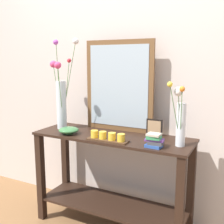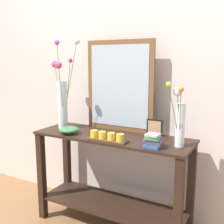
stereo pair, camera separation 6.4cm
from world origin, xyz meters
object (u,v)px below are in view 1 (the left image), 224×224
at_px(candle_tray, 107,137).
at_px(vase_right, 180,118).
at_px(console_table, 112,172).
at_px(mirror_leaning, 119,86).
at_px(tall_vase_left, 61,96).
at_px(picture_frame_small, 154,127).
at_px(decorative_bowl, 69,130).
at_px(book_stack, 154,140).

bearing_deg(candle_tray, vase_right, 12.56).
bearing_deg(console_table, mirror_leaning, 99.26).
distance_m(console_table, mirror_leaning, 0.71).
relative_size(console_table, tall_vase_left, 1.65).
height_order(console_table, picture_frame_small, picture_frame_small).
bearing_deg(tall_vase_left, candle_tray, -17.02).
height_order(console_table, tall_vase_left, tall_vase_left).
xyz_separation_m(console_table, mirror_leaning, (-0.03, 0.18, 0.69)).
relative_size(mirror_leaning, decorative_bowl, 4.62).
xyz_separation_m(console_table, vase_right, (0.54, -0.04, 0.51)).
distance_m(candle_tray, picture_frame_small, 0.41).
bearing_deg(picture_frame_small, console_table, -150.31).
xyz_separation_m(console_table, tall_vase_left, (-0.50, 0.01, 0.60)).
height_order(tall_vase_left, candle_tray, tall_vase_left).
relative_size(candle_tray, picture_frame_small, 2.43).
height_order(tall_vase_left, vase_right, tall_vase_left).
bearing_deg(book_stack, decorative_bowl, 178.42).
xyz_separation_m(tall_vase_left, candle_tray, (0.54, -0.16, -0.26)).
relative_size(tall_vase_left, book_stack, 5.74).
height_order(candle_tray, book_stack, book_stack).
distance_m(mirror_leaning, decorative_bowl, 0.55).
distance_m(mirror_leaning, picture_frame_small, 0.45).
relative_size(vase_right, candle_tray, 1.42).
bearing_deg(candle_tray, decorative_bowl, 174.66).
relative_size(console_table, book_stack, 9.44).
distance_m(vase_right, picture_frame_small, 0.35).
bearing_deg(picture_frame_small, tall_vase_left, -168.95).
bearing_deg(decorative_bowl, tall_vase_left, 141.46).
bearing_deg(vase_right, mirror_leaning, 158.74).
bearing_deg(candle_tray, tall_vase_left, 162.98).
bearing_deg(book_stack, mirror_leaning, 143.10).
bearing_deg(console_table, vase_right, -4.12).
bearing_deg(console_table, picture_frame_small, 29.69).
relative_size(vase_right, decorative_bowl, 2.78).
relative_size(tall_vase_left, candle_tray, 2.43).
height_order(console_table, vase_right, vase_right).
bearing_deg(tall_vase_left, decorative_bowl, -38.54).
xyz_separation_m(console_table, picture_frame_small, (0.29, 0.17, 0.38)).
distance_m(tall_vase_left, vase_right, 1.04).
relative_size(decorative_bowl, book_stack, 1.21).
relative_size(candle_tray, decorative_bowl, 1.95).
bearing_deg(mirror_leaning, picture_frame_small, -2.94).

